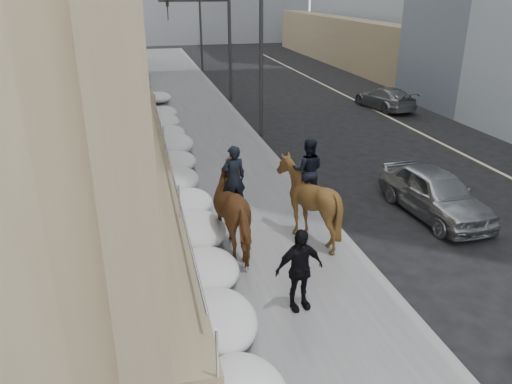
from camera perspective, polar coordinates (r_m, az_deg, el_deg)
The scene contains 13 objects.
ground at distance 10.70m, azimuth 3.81°, elevation -15.24°, with size 140.00×140.00×0.00m, color black.
sidewalk at distance 19.35m, azimuth -4.92°, elevation 2.84°, with size 5.00×80.00×0.12m, color #555457.
curb at distance 19.88m, azimuth 2.57°, elevation 3.44°, with size 0.24×80.00×0.12m, color slate.
lane_line at distance 23.26m, azimuth 21.64°, elevation 4.56°, with size 0.15×70.00×0.01m, color #BFB78C.
streetlight_mid at distance 22.78m, azimuth 0.18°, elevation 17.55°, with size 1.71×0.24×8.00m.
streetlight_far at distance 42.43m, azimuth -6.63°, elevation 19.69°, with size 1.71×0.24×8.00m.
traffic_signal at distance 30.52m, azimuth -4.84°, elevation 17.64°, with size 4.10×0.22×6.00m.
snow_bank at distance 17.30m, azimuth -8.63°, elevation 1.68°, with size 1.70×18.10×0.76m.
mounted_horse_left at distance 12.79m, azimuth -1.92°, elevation -1.77°, with size 1.59×2.80×2.77m.
mounted_horse_right at distance 13.39m, azimuth 5.90°, elevation -0.62°, with size 2.33×2.47×2.76m.
pedestrian at distance 10.59m, azimuth 4.96°, elevation -8.82°, with size 1.09×0.45×1.85m, color black.
car_silver at distance 16.09m, azimuth 19.79°, elevation -0.07°, with size 1.73×4.29×1.46m, color #919498.
car_grey at distance 29.90m, azimuth 14.49°, elevation 10.36°, with size 1.74×4.28×1.24m, color slate.
Camera 1 is at (-2.64, -8.05, 6.53)m, focal length 35.00 mm.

